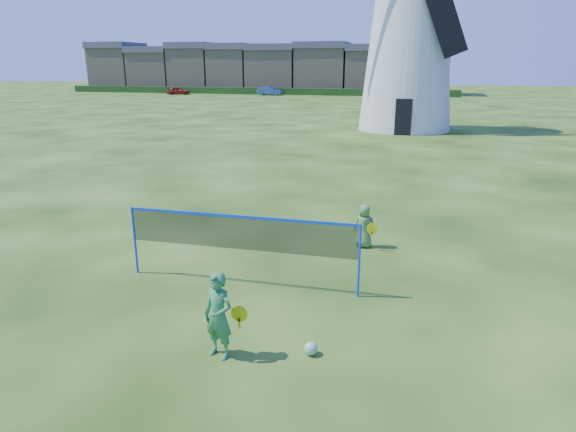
# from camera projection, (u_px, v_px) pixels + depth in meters

# --- Properties ---
(ground) EXTENTS (220.00, 220.00, 0.00)m
(ground) POSITION_uv_depth(u_px,v_px,m) (273.00, 290.00, 10.40)
(ground) COLOR black
(ground) RESTS_ON ground
(windmill) EXTENTS (15.29, 6.46, 20.11)m
(windmill) POSITION_uv_depth(u_px,v_px,m) (410.00, 29.00, 33.79)
(windmill) COLOR silver
(windmill) RESTS_ON ground
(badminton_net) EXTENTS (5.05, 0.05, 1.55)m
(badminton_net) POSITION_uv_depth(u_px,v_px,m) (240.00, 234.00, 10.37)
(badminton_net) COLOR blue
(badminton_net) RESTS_ON ground
(player_girl) EXTENTS (0.72, 0.49, 1.45)m
(player_girl) POSITION_uv_depth(u_px,v_px,m) (219.00, 316.00, 7.86)
(player_girl) COLOR #338044
(player_girl) RESTS_ON ground
(player_boy) EXTENTS (0.65, 0.43, 1.14)m
(player_boy) POSITION_uv_depth(u_px,v_px,m) (364.00, 226.00, 12.70)
(player_boy) COLOR #588A42
(player_boy) RESTS_ON ground
(play_ball) EXTENTS (0.22, 0.22, 0.22)m
(play_ball) POSITION_uv_depth(u_px,v_px,m) (311.00, 349.00, 8.07)
(play_ball) COLOR green
(play_ball) RESTS_ON ground
(terraced_houses) EXTENTS (59.57, 8.40, 8.23)m
(terraced_houses) POSITION_uv_depth(u_px,v_px,m) (260.00, 68.00, 81.14)
(terraced_houses) COLOR tan
(terraced_houses) RESTS_ON ground
(hedge) EXTENTS (62.00, 0.80, 1.00)m
(hedge) POSITION_uv_depth(u_px,v_px,m) (251.00, 91.00, 76.52)
(hedge) COLOR #193814
(hedge) RESTS_ON ground
(car_left) EXTENTS (3.67, 2.47, 1.16)m
(car_left) POSITION_uv_depth(u_px,v_px,m) (179.00, 91.00, 75.16)
(car_left) COLOR maroon
(car_left) RESTS_ON ground
(car_right) EXTENTS (3.89, 1.54, 1.26)m
(car_right) POSITION_uv_depth(u_px,v_px,m) (270.00, 91.00, 74.23)
(car_right) COLOR navy
(car_right) RESTS_ON ground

